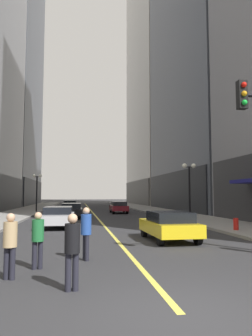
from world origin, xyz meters
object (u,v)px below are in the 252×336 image
object	(u,v)px
pedestrian_in_green_parka	(38,236)
fire_hydrant_right	(236,225)
car_silver	(58,216)
street_lamp_right_mid	(189,179)
car_black	(72,210)
pedestrian_in_tan_trench	(10,241)
car_green	(70,205)
pedestrian_in_black_coat	(72,246)
pedestrian_in_blue_hoodie	(86,229)
street_lamp_left_far	(37,184)
car_maroon	(119,207)
car_yellow	(169,225)

from	to	relation	value
pedestrian_in_green_parka	fire_hydrant_right	bearing A→B (deg)	35.95
car_silver	street_lamp_right_mid	size ratio (longest dim) A/B	1.05
car_black	pedestrian_in_green_parka	world-z (taller)	pedestrian_in_green_parka
car_black	pedestrian_in_tan_trench	xyz separation A→B (m)	(-1.18, -20.58, 0.23)
car_silver	fire_hydrant_right	size ratio (longest dim) A/B	5.80
car_green	pedestrian_in_green_parka	world-z (taller)	pedestrian_in_green_parka
pedestrian_in_tan_trench	street_lamp_right_mid	distance (m)	17.31
pedestrian_in_black_coat	pedestrian_in_tan_trench	bearing A→B (deg)	142.66
car_green	pedestrian_in_black_coat	distance (m)	36.47
pedestrian_in_blue_hoodie	fire_hydrant_right	xyz separation A→B (m)	(8.44, 6.16, -0.58)
car_green	pedestrian_in_black_coat	world-z (taller)	pedestrian_in_black_coat
pedestrian_in_black_coat	street_lamp_right_mid	size ratio (longest dim) A/B	0.38
street_lamp_left_far	car_silver	bearing A→B (deg)	-78.26
car_silver	car_black	distance (m)	8.08
car_green	fire_hydrant_right	world-z (taller)	car_green
pedestrian_in_tan_trench	street_lamp_left_far	world-z (taller)	street_lamp_left_far
pedestrian_in_tan_trench	pedestrian_in_blue_hoodie	bearing A→B (deg)	45.71
car_maroon	car_yellow	bearing A→B (deg)	-91.28
car_black	pedestrian_in_blue_hoodie	size ratio (longest dim) A/B	2.83
pedestrian_in_black_coat	street_lamp_right_mid	xyz separation A→B (m)	(8.33, 15.21, 2.28)
pedestrian_in_blue_hoodie	fire_hydrant_right	size ratio (longest dim) A/B	2.11
car_black	fire_hydrant_right	size ratio (longest dim) A/B	5.97
car_maroon	pedestrian_in_black_coat	bearing A→B (deg)	-99.54
car_yellow	pedestrian_in_blue_hoodie	size ratio (longest dim) A/B	2.42
car_black	pedestrian_in_green_parka	size ratio (longest dim) A/B	2.98
pedestrian_in_tan_trench	street_lamp_left_far	xyz separation A→B (m)	(-2.92, 28.79, 2.31)
car_maroon	street_lamp_right_mid	world-z (taller)	street_lamp_right_mid
street_lamp_left_far	fire_hydrant_right	bearing A→B (deg)	-57.20
car_black	street_lamp_right_mid	size ratio (longest dim) A/B	1.08
car_maroon	pedestrian_in_blue_hoodie	bearing A→B (deg)	-99.85
car_black	pedestrian_in_tan_trench	world-z (taller)	pedestrian_in_tan_trench
street_lamp_left_far	pedestrian_in_green_parka	bearing A→B (deg)	-82.88
street_lamp_right_mid	car_silver	bearing A→B (deg)	-171.03
pedestrian_in_green_parka	street_lamp_left_far	size ratio (longest dim) A/B	0.36
car_maroon	pedestrian_in_green_parka	size ratio (longest dim) A/B	2.54
car_green	street_lamp_left_far	world-z (taller)	street_lamp_left_far
car_black	car_silver	bearing A→B (deg)	-95.12
car_yellow	pedestrian_in_blue_hoodie	xyz separation A→B (m)	(-3.90, -3.81, 0.27)
car_black	fire_hydrant_right	xyz separation A→B (m)	(9.20, -12.42, -0.32)
car_yellow	pedestrian_in_tan_trench	size ratio (longest dim) A/B	2.49
car_silver	car_black	size ratio (longest dim) A/B	0.97
car_yellow	pedestrian_in_blue_hoodie	world-z (taller)	pedestrian_in_blue_hoodie
car_silver	car_black	bearing A→B (deg)	84.88
car_silver	pedestrian_in_black_coat	xyz separation A→B (m)	(1.09, -13.72, 0.26)
pedestrian_in_green_parka	street_lamp_left_far	xyz separation A→B (m)	(-3.47, 27.77, 2.33)
pedestrian_in_blue_hoodie	car_black	bearing A→B (deg)	92.35
car_silver	car_green	distance (m)	22.74
pedestrian_in_blue_hoodie	street_lamp_left_far	distance (m)	27.33
car_green	car_maroon	bearing A→B (deg)	-55.10
pedestrian_in_tan_trench	car_green	bearing A→B (deg)	88.90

